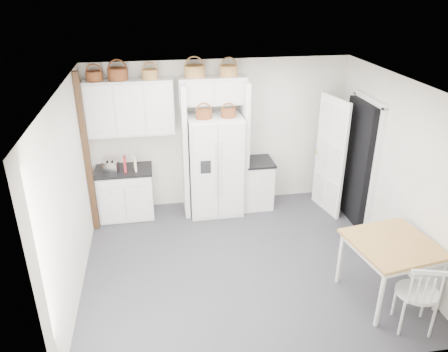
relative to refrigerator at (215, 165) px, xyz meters
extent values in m
plane|color=#3B3946|center=(0.15, -1.65, -0.87)|extent=(4.50, 4.50, 0.00)
plane|color=white|center=(0.15, -1.65, 1.73)|extent=(4.50, 4.50, 0.00)
plane|color=beige|center=(0.15, 0.35, 0.43)|extent=(4.50, 0.00, 4.50)
plane|color=beige|center=(-2.10, -1.65, 0.43)|extent=(0.00, 4.00, 4.00)
plane|color=beige|center=(2.40, -1.65, 0.43)|extent=(0.00, 4.00, 4.00)
cube|color=silver|center=(0.00, 0.00, 0.00)|extent=(0.90, 0.72, 1.74)
cube|color=silver|center=(-1.55, 0.05, -0.45)|extent=(0.91, 0.57, 0.84)
cube|color=silver|center=(0.78, 0.05, -0.45)|extent=(0.47, 0.57, 0.83)
cube|color=#986535|center=(1.85, -2.67, -0.46)|extent=(1.13, 1.13, 0.82)
cube|color=silver|center=(1.89, -3.23, -0.37)|extent=(0.59, 0.56, 1.00)
cube|color=black|center=(-1.55, 0.05, -0.01)|extent=(0.94, 0.61, 0.04)
cube|color=black|center=(0.78, 0.05, -0.02)|extent=(0.51, 0.61, 0.04)
cube|color=silver|center=(-1.75, -0.01, 0.10)|extent=(0.29, 0.21, 0.18)
cube|color=maroon|center=(-1.51, -0.03, 0.13)|extent=(0.04, 0.17, 0.25)
cube|color=beige|center=(-1.35, -0.03, 0.12)|extent=(0.06, 0.16, 0.23)
cylinder|color=#552A13|center=(-1.85, 0.18, 1.55)|extent=(0.26, 0.26, 0.15)
cylinder|color=#552A13|center=(-1.49, 0.18, 1.57)|extent=(0.31, 0.31, 0.18)
cylinder|color=brown|center=(-0.99, 0.18, 1.55)|extent=(0.26, 0.26, 0.15)
cylinder|color=brown|center=(-0.29, 0.18, 1.57)|extent=(0.33, 0.33, 0.19)
cylinder|color=brown|center=(0.27, 0.18, 1.56)|extent=(0.30, 0.30, 0.17)
cylinder|color=#552A13|center=(-0.19, -0.10, 0.94)|extent=(0.26, 0.26, 0.14)
cylinder|color=#552A13|center=(0.21, -0.10, 0.94)|extent=(0.24, 0.24, 0.13)
cube|color=silver|center=(-1.35, 0.18, 1.03)|extent=(1.40, 0.34, 0.90)
cube|color=silver|center=(0.00, 0.18, 1.25)|extent=(1.12, 0.34, 0.45)
cube|color=silver|center=(-0.51, 0.05, 0.28)|extent=(0.08, 0.60, 2.30)
cube|color=silver|center=(0.51, 0.05, 0.28)|extent=(0.08, 0.60, 2.30)
cube|color=black|center=(-2.05, -0.30, 0.43)|extent=(0.09, 0.09, 2.60)
cube|color=black|center=(2.31, -0.65, 0.15)|extent=(0.18, 0.85, 2.05)
cube|color=white|center=(1.95, -0.31, 0.15)|extent=(0.21, 0.79, 2.05)
camera|label=1|loc=(-0.98, -6.83, 2.97)|focal=35.00mm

